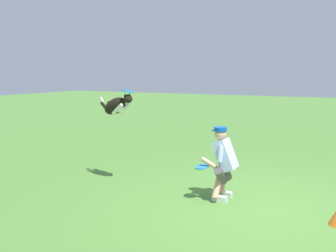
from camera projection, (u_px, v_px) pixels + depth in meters
The scene contains 5 objects.
ground_plane at pixel (253, 210), 5.86m from camera, with size 60.00×60.00×0.00m, color #528739.
person at pixel (223, 161), 6.25m from camera, with size 0.58×0.64×1.29m.
dog at pixel (116, 106), 7.17m from camera, with size 1.01×0.47×0.54m.
frisbee_flying at pixel (128, 91), 6.90m from camera, with size 0.23×0.23×0.02m, color #1D8DE5.
frisbee_held at pixel (202, 167), 6.20m from camera, with size 0.25×0.25×0.02m, color #2A88DD.
Camera 1 is at (-1.29, 5.62, 2.23)m, focal length 38.07 mm.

